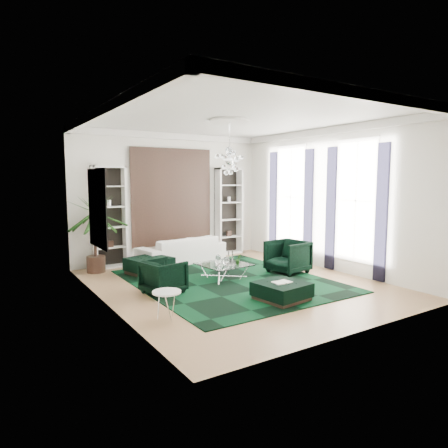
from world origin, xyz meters
TOP-DOWN VIEW (x-y plane):
  - floor at (0.00, 0.00)m, footprint 6.00×7.00m
  - ceiling at (0.00, 0.00)m, footprint 6.00×7.00m
  - wall_back at (0.00, 3.51)m, footprint 6.00×0.02m
  - wall_front at (0.00, -3.51)m, footprint 6.00×0.02m
  - wall_left at (-3.01, 0.00)m, footprint 0.02×7.00m
  - wall_right at (3.01, 0.00)m, footprint 0.02×7.00m
  - crown_molding at (0.00, 0.00)m, footprint 6.00×7.00m
  - ceiling_medallion at (0.00, 0.30)m, footprint 0.90×0.90m
  - tapestry at (0.00, 3.46)m, footprint 2.50×0.06m
  - shelving_left at (-1.95, 3.31)m, footprint 0.90×0.38m
  - shelving_right at (1.95, 3.31)m, footprint 0.90×0.38m
  - painting at (-2.97, 0.60)m, footprint 0.04×1.30m
  - window_near at (2.99, -0.90)m, footprint 0.03×1.10m
  - curtain_near_a at (2.96, -1.68)m, footprint 0.07×0.30m
  - curtain_near_b at (2.96, -0.12)m, footprint 0.07×0.30m
  - window_far at (2.99, 1.50)m, footprint 0.03×1.10m
  - curtain_far_a at (2.96, 0.72)m, footprint 0.07×0.30m
  - curtain_far_b at (2.96, 2.28)m, footprint 0.07×0.30m
  - rug at (0.00, 0.30)m, footprint 4.20×5.00m
  - sofa at (0.00, 2.85)m, footprint 2.70×1.37m
  - armchair_left at (-1.75, 0.20)m, footprint 0.95×0.94m
  - armchair_right at (1.75, 0.20)m, footprint 1.05×1.02m
  - coffee_table at (0.00, 0.55)m, footprint 1.19×1.19m
  - ottoman_side at (-1.35, 2.00)m, footprint 1.19×1.19m
  - ottoman_front at (0.05, -1.55)m, footprint 1.03×1.03m
  - book at (0.05, -1.55)m, footprint 0.38×0.26m
  - side_table at (-2.35, -1.30)m, footprint 0.61×0.61m
  - palm at (-2.45, 2.95)m, footprint 2.10×2.10m
  - chandelier at (0.00, 0.30)m, footprint 0.78×0.78m
  - table_plant at (0.27, 0.32)m, footprint 0.16×0.14m

SIDE VIEW (x-z plane):
  - floor at x=0.00m, z-range -0.02..0.00m
  - rug at x=0.00m, z-range 0.00..0.02m
  - ottoman_front at x=0.05m, z-range 0.00..0.37m
  - coffee_table at x=0.00m, z-range 0.00..0.37m
  - ottoman_side at x=-1.35m, z-range 0.00..0.43m
  - side_table at x=-2.35m, z-range 0.00..0.49m
  - armchair_left at x=-1.75m, z-range 0.00..0.73m
  - sofa at x=0.00m, z-range 0.00..0.75m
  - book at x=0.05m, z-range 0.37..0.40m
  - armchair_right at x=1.75m, z-range 0.00..0.86m
  - table_plant at x=0.27m, z-range 0.37..0.62m
  - palm at x=-2.45m, z-range 0.00..2.60m
  - shelving_left at x=-1.95m, z-range 0.00..2.80m
  - shelving_right at x=1.95m, z-range 0.00..2.80m
  - curtain_near_a at x=2.96m, z-range 0.02..3.27m
  - curtain_near_b at x=2.96m, z-range 0.02..3.27m
  - curtain_far_a at x=2.96m, z-range 0.02..3.27m
  - curtain_far_b at x=2.96m, z-range 0.02..3.27m
  - painting at x=-2.97m, z-range 1.05..2.65m
  - wall_back at x=0.00m, z-range 0.00..3.80m
  - wall_front at x=0.00m, z-range 0.00..3.80m
  - wall_left at x=-3.01m, z-range 0.00..3.80m
  - wall_right at x=3.01m, z-range 0.00..3.80m
  - tapestry at x=0.00m, z-range 0.50..3.30m
  - window_near at x=2.99m, z-range 0.45..3.35m
  - window_far at x=2.99m, z-range 0.45..3.35m
  - chandelier at x=0.00m, z-range 2.52..3.18m
  - crown_molding at x=0.00m, z-range 3.61..3.79m
  - ceiling_medallion at x=0.00m, z-range 3.75..3.79m
  - ceiling at x=0.00m, z-range 3.80..3.82m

